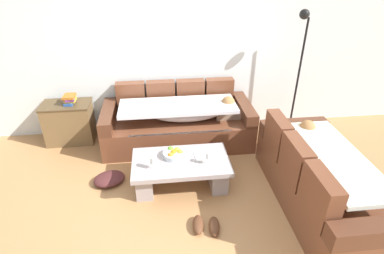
# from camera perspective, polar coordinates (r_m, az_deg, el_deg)

# --- Properties ---
(ground_plane) EXTENTS (14.00, 14.00, 0.00)m
(ground_plane) POSITION_cam_1_polar(r_m,az_deg,el_deg) (3.66, -2.91, -16.33)
(ground_plane) COLOR #B07B4B
(back_wall) EXTENTS (9.00, 0.10, 2.70)m
(back_wall) POSITION_cam_1_polar(r_m,az_deg,el_deg) (4.87, -5.20, 14.28)
(back_wall) COLOR white
(back_wall) RESTS_ON ground_plane
(couch_along_wall) EXTENTS (2.23, 0.92, 0.88)m
(couch_along_wall) POSITION_cam_1_polar(r_m,az_deg,el_deg) (4.77, -2.24, 0.81)
(couch_along_wall) COLOR brown
(couch_along_wall) RESTS_ON ground_plane
(couch_near_window) EXTENTS (0.92, 2.02, 0.88)m
(couch_near_window) POSITION_cam_1_polar(r_m,az_deg,el_deg) (3.91, 22.56, -8.96)
(couch_near_window) COLOR brown
(couch_near_window) RESTS_ON ground_plane
(coffee_table) EXTENTS (1.20, 0.68, 0.38)m
(coffee_table) POSITION_cam_1_polar(r_m,az_deg,el_deg) (3.93, -2.04, -7.81)
(coffee_table) COLOR #A49A9B
(coffee_table) RESTS_ON ground_plane
(fruit_bowl) EXTENTS (0.28, 0.28, 0.10)m
(fruit_bowl) POSITION_cam_1_polar(r_m,az_deg,el_deg) (3.90, -3.29, -4.89)
(fruit_bowl) COLOR silver
(fruit_bowl) RESTS_ON coffee_table
(wine_glass_near_left) EXTENTS (0.07, 0.07, 0.17)m
(wine_glass_near_left) POSITION_cam_1_polar(r_m,az_deg,el_deg) (3.67, -7.18, -6.17)
(wine_glass_near_left) COLOR silver
(wine_glass_near_left) RESTS_ON coffee_table
(wine_glass_near_right) EXTENTS (0.07, 0.07, 0.17)m
(wine_glass_near_right) POSITION_cam_1_polar(r_m,az_deg,el_deg) (3.73, 3.01, -5.35)
(wine_glass_near_right) COLOR silver
(wine_glass_near_right) RESTS_ON coffee_table
(open_magazine) EXTENTS (0.29, 0.23, 0.01)m
(open_magazine) POSITION_cam_1_polar(r_m,az_deg,el_deg) (3.93, 2.57, -5.26)
(open_magazine) COLOR white
(open_magazine) RESTS_ON coffee_table
(side_cabinet) EXTENTS (0.72, 0.44, 0.64)m
(side_cabinet) POSITION_cam_1_polar(r_m,az_deg,el_deg) (5.16, -21.64, 0.79)
(side_cabinet) COLOR brown
(side_cabinet) RESTS_ON ground_plane
(book_stack_on_cabinet) EXTENTS (0.17, 0.23, 0.14)m
(book_stack_on_cabinet) POSITION_cam_1_polar(r_m,az_deg,el_deg) (4.97, -21.58, 4.78)
(book_stack_on_cabinet) COLOR #2D569E
(book_stack_on_cabinet) RESTS_ON side_cabinet
(floor_lamp) EXTENTS (0.33, 0.31, 1.95)m
(floor_lamp) POSITION_cam_1_polar(r_m,az_deg,el_deg) (5.01, 18.93, 10.46)
(floor_lamp) COLOR black
(floor_lamp) RESTS_ON ground_plane
(pair_of_shoes) EXTENTS (0.32, 0.33, 0.09)m
(pair_of_shoes) POSITION_cam_1_polar(r_m,az_deg,el_deg) (3.52, 2.61, -17.63)
(pair_of_shoes) COLOR #59331E
(pair_of_shoes) RESTS_ON ground_plane
(crumpled_garment) EXTENTS (0.48, 0.43, 0.12)m
(crumpled_garment) POSITION_cam_1_polar(r_m,az_deg,el_deg) (4.21, -14.99, -9.19)
(crumpled_garment) COLOR #4C2323
(crumpled_garment) RESTS_ON ground_plane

